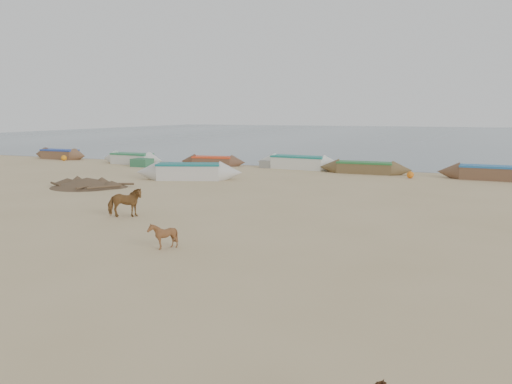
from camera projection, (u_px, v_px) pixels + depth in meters
ground at (211, 240)px, 16.18m from camera, size 140.00×140.00×0.00m
sea at (411, 135)px, 91.54m from camera, size 160.00×160.00×0.00m
cow_adult at (125, 202)px, 19.71m from camera, size 1.53×1.18×1.18m
calf_front at (163, 236)px, 15.12m from camera, size 0.86×0.79×0.83m
near_canoe at (189, 172)px, 30.77m from camera, size 6.66×3.52×1.01m
debris_pile at (87, 182)px, 27.93m from camera, size 5.01×5.01×0.50m
waterline_canoes at (252, 162)px, 37.17m from camera, size 41.07×3.30×0.97m
beach_clutter at (390, 171)px, 32.67m from camera, size 45.09×3.98×0.64m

